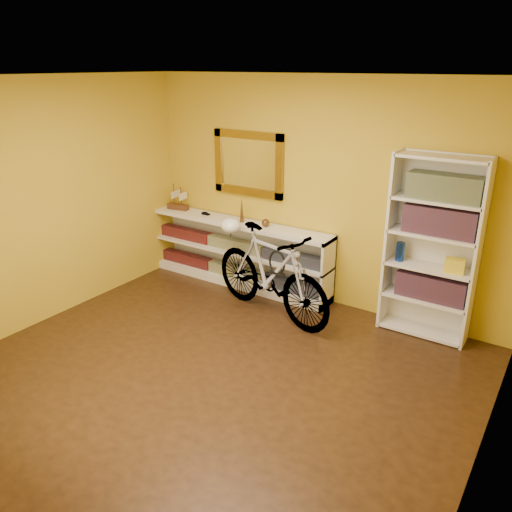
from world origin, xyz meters
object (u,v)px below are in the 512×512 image
Objects in this scene: bookcase at (432,249)px; bicycle at (270,273)px; helmet at (231,226)px; console_unit at (237,253)px.

bookcase is 1.71m from bicycle.
bookcase is 8.13× the size of helmet.
console_unit is 0.98m from bicycle.
console_unit is at bearing -179.40° from bookcase.
bookcase is at bearing -57.02° from bicycle.
bicycle is 7.54× the size of helmet.
console_unit is 11.12× the size of helmet.
bicycle is at bearing -13.68° from helmet.
console_unit is 2.45m from bookcase.
helmet is at bearing 90.00° from bicycle.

